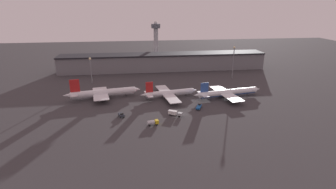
# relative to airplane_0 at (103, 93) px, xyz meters

# --- Properties ---
(ground) EXTENTS (600.00, 600.00, 0.00)m
(ground) POSITION_rel_airplane_0_xyz_m (47.49, -32.12, -3.77)
(ground) COLOR #383538
(terminal_building) EXTENTS (186.04, 20.03, 15.37)m
(terminal_building) POSITION_rel_airplane_0_xyz_m (47.49, 70.54, 3.98)
(terminal_building) COLOR slate
(terminal_building) RESTS_ON ground
(airplane_0) EXTENTS (49.45, 27.83, 14.21)m
(airplane_0) POSITION_rel_airplane_0_xyz_m (0.00, 0.00, 0.00)
(airplane_0) COLOR silver
(airplane_0) RESTS_ON ground
(airplane_1) EXTENTS (39.26, 37.21, 11.78)m
(airplane_1) POSITION_rel_airplane_0_xyz_m (42.93, -3.67, -0.74)
(airplane_1) COLOR silver
(airplane_1) RESTS_ON ground
(airplane_2) EXTENTS (48.70, 34.31, 11.65)m
(airplane_2) POSITION_rel_airplane_0_xyz_m (81.27, -8.68, -0.39)
(airplane_2) COLOR white
(airplane_2) RESTS_ON ground
(service_vehicle_0) EXTENTS (3.84, 5.20, 2.58)m
(service_vehicle_0) POSITION_rel_airplane_0_xyz_m (12.96, -31.24, -2.57)
(service_vehicle_0) COLOR #282D38
(service_vehicle_0) RESTS_ON ground
(service_vehicle_1) EXTENTS (7.90, 5.76, 2.81)m
(service_vehicle_1) POSITION_rel_airplane_0_xyz_m (42.31, -33.37, -2.14)
(service_vehicle_1) COLOR #9EA3A8
(service_vehicle_1) RESTS_ON ground
(service_vehicle_2) EXTENTS (6.03, 3.24, 2.72)m
(service_vehicle_2) POSITION_rel_airplane_0_xyz_m (29.44, -43.76, -2.17)
(service_vehicle_2) COLOR gold
(service_vehicle_2) RESTS_ON ground
(service_vehicle_3) EXTENTS (4.90, 7.09, 2.42)m
(service_vehicle_3) POSITION_rel_airplane_0_xyz_m (58.03, -24.96, -2.64)
(service_vehicle_3) COLOR #195199
(service_vehicle_3) RESTS_ON ground
(lamp_post_0) EXTENTS (1.80, 1.80, 20.12)m
(lamp_post_0) POSITION_rel_airplane_0_xyz_m (-12.17, 36.02, 9.41)
(lamp_post_0) COLOR slate
(lamp_post_0) RESTS_ON ground
(lamp_post_1) EXTENTS (1.80, 1.80, 26.28)m
(lamp_post_1) POSITION_rel_airplane_0_xyz_m (100.89, 36.02, 12.84)
(lamp_post_1) COLOR slate
(lamp_post_1) RESTS_ON ground
(control_tower) EXTENTS (9.00, 9.00, 41.95)m
(control_tower) POSITION_rel_airplane_0_xyz_m (43.41, 101.69, 20.64)
(control_tower) COLOR #99999E
(control_tower) RESTS_ON ground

